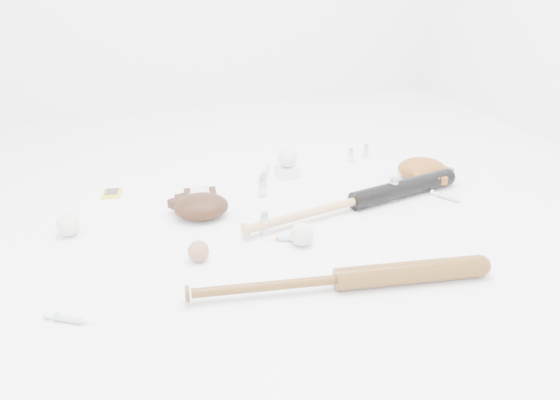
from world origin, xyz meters
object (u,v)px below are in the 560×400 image
object	(u,v)px
glove_dark	(201,206)
pedestal	(287,172)
bat_dark	(356,201)
bat_wood	(339,279)

from	to	relation	value
glove_dark	pedestal	distance (m)	0.47
pedestal	bat_dark	bearing A→B (deg)	-70.86
bat_wood	pedestal	bearing A→B (deg)	89.74
glove_dark	bat_wood	bearing A→B (deg)	-55.21
bat_dark	bat_wood	world-z (taller)	bat_dark
bat_dark	bat_wood	distance (m)	0.51
bat_dark	glove_dark	distance (m)	0.55
bat_dark	pedestal	bearing A→B (deg)	98.59
pedestal	glove_dark	bearing A→B (deg)	-149.14
bat_wood	bat_dark	bearing A→B (deg)	68.05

